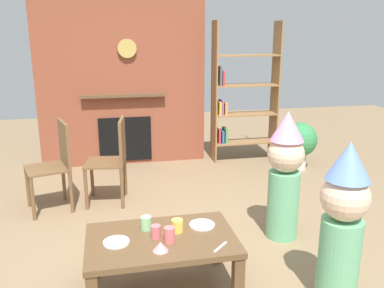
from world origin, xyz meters
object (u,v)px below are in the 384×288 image
object	(u,v)px
child_with_cone_hat	(343,221)
coffee_table	(162,246)
paper_cup_near_left	(177,226)
paper_plate_front	(116,242)
dining_chair_left	(56,160)
birthday_cake_slice	(160,246)
paper_cup_far_left	(146,223)
paper_cup_near_right	(169,235)
potted_plant_tall	(300,141)
paper_plate_rear	(202,225)
paper_cup_center	(156,232)
bookshelf	(241,99)
child_in_pink	(285,173)
dining_chair_middle	(114,156)

from	to	relation	value
child_with_cone_hat	coffee_table	bearing A→B (deg)	-0.00
paper_cup_near_left	paper_plate_front	bearing A→B (deg)	-170.53
paper_cup_near_left	child_with_cone_hat	size ratio (longest dim) A/B	0.08
dining_chair_left	paper_plate_front	bearing A→B (deg)	92.13
paper_cup_near_left	dining_chair_left	size ratio (longest dim) A/B	0.10
birthday_cake_slice	coffee_table	bearing A→B (deg)	80.39
paper_cup_far_left	child_with_cone_hat	xyz separation A→B (m)	(1.20, -0.50, 0.13)
paper_plate_front	child_with_cone_hat	size ratio (longest dim) A/B	0.16
paper_cup_near_right	potted_plant_tall	xyz separation A→B (m)	(2.08, 2.31, -0.08)
paper_plate_front	birthday_cake_slice	xyz separation A→B (m)	(0.27, -0.16, 0.02)
paper_plate_rear	paper_cup_near_right	bearing A→B (deg)	-145.23
paper_plate_rear	birthday_cake_slice	size ratio (longest dim) A/B	1.82
paper_cup_center	birthday_cake_slice	distance (m)	0.17
bookshelf	paper_plate_rear	bearing A→B (deg)	-113.67
paper_cup_far_left	child_in_pink	world-z (taller)	child_in_pink
bookshelf	paper_cup_near_left	bearing A→B (deg)	-116.50
paper_cup_center	paper_plate_front	bearing A→B (deg)	-176.67
paper_plate_rear	dining_chair_middle	world-z (taller)	dining_chair_middle
coffee_table	paper_plate_rear	bearing A→B (deg)	20.18
paper_cup_center	potted_plant_tall	world-z (taller)	potted_plant_tall
paper_cup_center	paper_plate_front	distance (m)	0.27
dining_chair_middle	potted_plant_tall	bearing A→B (deg)	-158.10
child_in_pink	dining_chair_left	size ratio (longest dim) A/B	1.25
bookshelf	child_with_cone_hat	xyz separation A→B (m)	(-0.38, -3.18, -0.28)
birthday_cake_slice	child_in_pink	bearing A→B (deg)	31.98
bookshelf	paper_cup_far_left	world-z (taller)	bookshelf
paper_plate_front	paper_plate_rear	bearing A→B (deg)	11.59
paper_plate_front	dining_chair_left	size ratio (longest dim) A/B	0.19
birthday_cake_slice	child_with_cone_hat	bearing A→B (deg)	-9.23
paper_cup_center	birthday_cake_slice	world-z (taller)	paper_cup_center
paper_cup_far_left	child_in_pink	size ratio (longest dim) A/B	0.08
coffee_table	child_in_pink	bearing A→B (deg)	26.16
paper_plate_front	child_in_pink	distance (m)	1.56
child_with_cone_hat	paper_cup_near_right	bearing A→B (deg)	2.76
paper_cup_center	dining_chair_left	size ratio (longest dim) A/B	0.10
coffee_table	birthday_cake_slice	size ratio (longest dim) A/B	10.06
dining_chair_middle	potted_plant_tall	distance (m)	2.47
paper_cup_near_right	dining_chair_left	world-z (taller)	dining_chair_left
paper_cup_near_left	birthday_cake_slice	distance (m)	0.27
dining_chair_middle	bookshelf	bearing A→B (deg)	-138.29
paper_cup_far_left	paper_plate_front	size ratio (longest dim) A/B	0.55
coffee_table	paper_cup_center	bearing A→B (deg)	173.37
dining_chair_middle	potted_plant_tall	xyz separation A→B (m)	(2.39, 0.60, -0.14)
child_in_pink	dining_chair_left	world-z (taller)	child_in_pink
paper_cup_near_left	birthday_cake_slice	size ratio (longest dim) A/B	0.91
paper_cup_near_left	paper_cup_center	size ratio (longest dim) A/B	1.02
paper_plate_front	birthday_cake_slice	world-z (taller)	birthday_cake_slice
dining_chair_middle	paper_cup_near_right	bearing A→B (deg)	108.22
paper_cup_center	coffee_table	bearing A→B (deg)	-6.63
dining_chair_left	paper_plate_rear	bearing A→B (deg)	111.35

